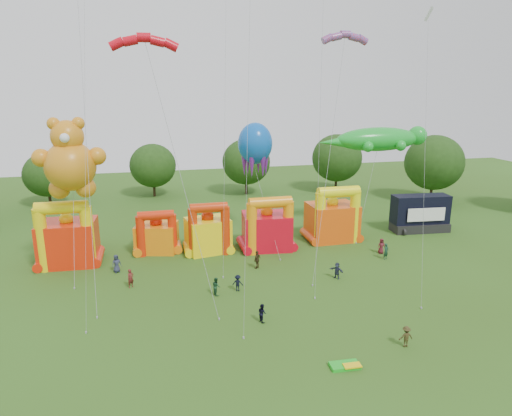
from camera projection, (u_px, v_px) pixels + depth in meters
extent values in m
plane|color=#2E4D15|center=(306.00, 397.00, 27.82)|extent=(160.00, 160.00, 0.00)
cylinder|color=#352314|center=(431.00, 190.00, 74.55)|extent=(0.44, 0.44, 3.72)
ellipsoid|color=#1D3C12|center=(434.00, 163.00, 73.37)|extent=(9.30, 9.30, 8.89)
cylinder|color=#352314|center=(336.00, 182.00, 81.54)|extent=(0.44, 0.44, 3.51)
ellipsoid|color=#1D3C12|center=(337.00, 158.00, 80.43)|extent=(8.77, 8.78, 8.39)
cylinder|color=#352314|center=(246.00, 185.00, 79.54)|extent=(0.44, 0.44, 3.30)
ellipsoid|color=#1D3C12|center=(246.00, 162.00, 78.50)|extent=(8.25, 8.25, 7.88)
cylinder|color=#352314|center=(154.00, 187.00, 77.96)|extent=(0.44, 0.44, 3.09)
ellipsoid|color=#1D3C12|center=(153.00, 166.00, 76.98)|extent=(7.72, 7.72, 7.38)
cylinder|color=#352314|center=(50.00, 197.00, 71.88)|extent=(0.44, 0.44, 2.88)
ellipsoid|color=#1D3C12|center=(47.00, 175.00, 70.97)|extent=(7.20, 7.20, 6.88)
cube|color=red|center=(69.00, 243.00, 48.27)|extent=(5.88, 4.81, 4.60)
cylinder|color=yellow|center=(42.00, 240.00, 45.98)|extent=(1.25, 1.25, 6.57)
cylinder|color=yellow|center=(88.00, 237.00, 46.96)|extent=(1.25, 1.25, 6.57)
cylinder|color=yellow|center=(62.00, 208.00, 45.62)|extent=(5.04, 1.31, 1.31)
sphere|color=yellow|center=(66.00, 219.00, 47.59)|extent=(1.40, 1.40, 1.40)
cube|color=orange|center=(157.00, 237.00, 52.04)|extent=(5.17, 4.53, 3.21)
cylinder|color=red|center=(141.00, 236.00, 50.27)|extent=(0.97, 0.97, 4.59)
cylinder|color=red|center=(173.00, 234.00, 51.03)|extent=(0.97, 0.97, 4.59)
cylinder|color=red|center=(156.00, 215.00, 50.06)|extent=(3.93, 1.02, 1.02)
sphere|color=red|center=(156.00, 221.00, 51.54)|extent=(1.40, 1.40, 1.40)
cube|color=yellow|center=(208.00, 235.00, 51.83)|extent=(5.19, 4.46, 3.86)
cylinder|color=red|center=(193.00, 233.00, 49.97)|extent=(1.01, 1.01, 5.51)
cylinder|color=red|center=(225.00, 231.00, 50.76)|extent=(1.01, 1.01, 5.51)
cylinder|color=red|center=(209.00, 208.00, 49.65)|extent=(4.09, 1.06, 1.06)
sphere|color=red|center=(207.00, 216.00, 51.26)|extent=(1.40, 1.40, 1.40)
cube|color=red|center=(267.00, 231.00, 52.93)|extent=(5.85, 4.88, 4.10)
cylinder|color=orange|center=(252.00, 229.00, 50.75)|extent=(1.19, 1.19, 5.86)
cylinder|color=orange|center=(288.00, 226.00, 51.69)|extent=(1.19, 1.19, 5.86)
cylinder|color=orange|center=(270.00, 203.00, 50.46)|extent=(4.83, 1.25, 1.25)
sphere|color=orange|center=(267.00, 211.00, 52.32)|extent=(1.40, 1.40, 1.40)
cube|color=#EA4D0C|center=(332.00, 222.00, 55.96)|extent=(5.75, 4.64, 4.44)
cylinder|color=#FEF30D|center=(320.00, 219.00, 53.68)|extent=(1.24, 1.24, 6.34)
cylinder|color=#FEF30D|center=(354.00, 217.00, 54.66)|extent=(1.24, 1.24, 6.34)
cylinder|color=#FEF30D|center=(339.00, 192.00, 53.35)|extent=(5.04, 1.31, 1.31)
sphere|color=#FEF30D|center=(333.00, 202.00, 55.31)|extent=(1.40, 1.40, 1.40)
cube|color=black|center=(419.00, 227.00, 59.47)|extent=(7.48, 3.31, 1.10)
cube|color=black|center=(420.00, 209.00, 59.04)|extent=(7.45, 2.95, 3.64)
cube|color=white|center=(426.00, 215.00, 57.79)|extent=(5.02, 0.48, 1.71)
cylinder|color=black|center=(404.00, 232.00, 57.83)|extent=(0.30, 0.90, 0.90)
cylinder|color=black|center=(444.00, 229.00, 59.12)|extent=(0.30, 0.90, 0.90)
sphere|color=orange|center=(70.00, 166.00, 43.71)|extent=(4.79, 4.79, 4.79)
sphere|color=orange|center=(67.00, 136.00, 42.98)|extent=(3.05, 3.05, 3.05)
sphere|color=orange|center=(53.00, 124.00, 42.43)|extent=(1.20, 1.20, 1.20)
sphere|color=orange|center=(78.00, 123.00, 42.91)|extent=(1.20, 1.20, 1.20)
sphere|color=orange|center=(41.00, 158.00, 42.94)|extent=(1.74, 1.74, 1.74)
sphere|color=orange|center=(97.00, 156.00, 44.04)|extent=(1.74, 1.74, 1.74)
sphere|color=orange|center=(60.00, 189.00, 44.02)|extent=(1.96, 1.96, 1.96)
sphere|color=orange|center=(86.00, 188.00, 44.54)|extent=(1.96, 1.96, 1.96)
sphere|color=white|center=(65.00, 138.00, 41.60)|extent=(0.87, 0.87, 0.87)
ellipsoid|color=green|center=(378.00, 139.00, 58.46)|extent=(11.45, 3.58, 3.04)
sphere|color=green|center=(417.00, 136.00, 59.61)|extent=(2.46, 2.46, 2.46)
cone|color=green|center=(336.00, 142.00, 57.24)|extent=(4.47, 1.79, 1.79)
sphere|color=green|center=(387.00, 142.00, 60.81)|extent=(1.34, 1.34, 1.34)
sphere|color=green|center=(401.00, 146.00, 57.45)|extent=(1.34, 1.34, 1.34)
sphere|color=green|center=(356.00, 143.00, 59.83)|extent=(1.34, 1.34, 1.34)
sphere|color=green|center=(368.00, 147.00, 56.46)|extent=(1.34, 1.34, 1.34)
ellipsoid|color=#0C53B8|center=(255.00, 143.00, 56.24)|extent=(4.27, 4.27, 5.12)
cone|color=#591E8C|center=(266.00, 162.00, 57.16)|extent=(0.96, 0.96, 3.42)
cone|color=#591E8C|center=(258.00, 161.00, 58.14)|extent=(0.96, 0.96, 3.42)
cone|color=#591E8C|center=(248.00, 161.00, 57.83)|extent=(0.96, 0.96, 3.42)
cone|color=#591E8C|center=(244.00, 163.00, 56.55)|extent=(0.96, 0.96, 3.42)
cone|color=#591E8C|center=(252.00, 164.00, 55.57)|extent=(0.96, 0.96, 3.42)
cone|color=#591E8C|center=(263.00, 164.00, 55.88)|extent=(0.96, 0.96, 3.42)
cube|color=silver|center=(429.00, 14.00, 38.59)|extent=(1.02, 1.02, 1.10)
cube|color=green|center=(345.00, 366.00, 30.71)|extent=(2.04, 1.08, 0.24)
cube|color=yellow|center=(352.00, 365.00, 30.48)|extent=(1.22, 0.65, 0.10)
imported|color=#292E45|center=(116.00, 264.00, 46.17)|extent=(1.08, 0.92, 1.87)
imported|color=maroon|center=(131.00, 278.00, 42.69)|extent=(0.79, 0.74, 1.81)
imported|color=#1A4126|center=(216.00, 286.00, 41.19)|extent=(0.81, 0.94, 1.66)
imported|color=black|center=(238.00, 283.00, 41.98)|extent=(1.17, 0.94, 1.57)
imported|color=#392E16|center=(257.00, 260.00, 47.19)|extent=(1.12, 1.13, 1.92)
imported|color=#2A2F46|center=(337.00, 271.00, 44.69)|extent=(1.29, 1.52, 1.65)
imported|color=#551820|center=(381.00, 246.00, 51.38)|extent=(0.90, 0.61, 1.76)
imported|color=#163725|center=(386.00, 251.00, 49.66)|extent=(0.78, 0.67, 1.81)
imported|color=black|center=(262.00, 313.00, 36.49)|extent=(0.76, 0.88, 1.54)
imported|color=#372F16|center=(406.00, 337.00, 32.98)|extent=(1.07, 0.66, 1.61)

